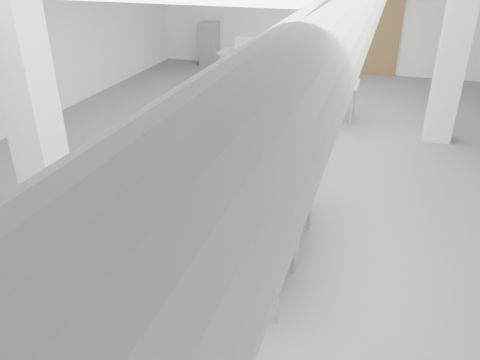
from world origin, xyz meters
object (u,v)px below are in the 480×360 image
object	(u,v)px
laptop	(188,240)
beige_monitor	(224,162)
architect_lamp	(298,160)
seated_person	(294,152)
monitor	(170,175)
bankers_lamp	(214,185)
office_chair	(293,178)
desk_main	(206,220)
desk_phone	(133,205)

from	to	relation	value
laptop	beige_monitor	xyz separation A→B (m)	(-0.14, 1.40, 0.15)
laptop	architect_lamp	distance (m)	1.43
seated_person	laptop	world-z (taller)	seated_person
monitor	bankers_lamp	distance (m)	0.47
seated_person	laptop	bearing A→B (deg)	-86.19
architect_lamp	office_chair	bearing A→B (deg)	96.81
architect_lamp	bankers_lamp	bearing A→B (deg)	-162.97
monitor	laptop	bearing A→B (deg)	-72.85
monitor	laptop	distance (m)	0.90
desk_main	architect_lamp	world-z (taller)	architect_lamp
beige_monitor	desk_phone	bearing A→B (deg)	-98.54
office_chair	beige_monitor	distance (m)	1.01
bankers_lamp	architect_lamp	xyz separation A→B (m)	(0.81, 0.35, 0.25)
architect_lamp	laptop	bearing A→B (deg)	-130.61
desk_main	desk_phone	distance (m)	0.80
beige_monitor	seated_person	bearing A→B (deg)	61.61
beige_monitor	architect_lamp	world-z (taller)	architect_lamp
architect_lamp	desk_phone	bearing A→B (deg)	-160.93
office_chair	architect_lamp	world-z (taller)	architect_lamp
desk_main	bankers_lamp	bearing A→B (deg)	98.34
desk_main	office_chair	xyz separation A→B (m)	(0.55, 1.61, -0.21)
seated_person	monitor	xyz separation A→B (m)	(-1.07, -1.25, 0.11)
monitor	desk_main	bearing A→B (deg)	-48.94
desk_main	monitor	xyz separation A→B (m)	(-0.52, 0.30, 0.27)
seated_person	monitor	world-z (taller)	seated_person
monitor	laptop	size ratio (longest dim) A/B	1.70
laptop	office_chair	bearing A→B (deg)	59.02
desk_phone	seated_person	bearing A→B (deg)	26.96
seated_person	beige_monitor	xyz separation A→B (m)	(-0.71, -0.55, 0.01)
monitor	desk_phone	world-z (taller)	monitor
bankers_lamp	beige_monitor	size ratio (longest dim) A/B	1.07
seated_person	desk_phone	distance (m)	2.07
laptop	beige_monitor	size ratio (longest dim) A/B	0.91
office_chair	seated_person	distance (m)	0.38
desk_phone	architect_lamp	bearing A→B (deg)	3.25
office_chair	desk_main	bearing A→B (deg)	-89.00
desk_phone	beige_monitor	distance (m)	1.20
seated_person	monitor	bearing A→B (deg)	-110.55
beige_monitor	architect_lamp	size ratio (longest dim) A/B	0.39
beige_monitor	monitor	bearing A→B (deg)	-93.41
desk_main	office_chair	bearing A→B (deg)	71.05
desk_main	bankers_lamp	world-z (taller)	bankers_lamp
desk_main	seated_person	distance (m)	1.66
monitor	architect_lamp	distance (m)	1.35
laptop	desk_phone	xyz separation A→B (m)	(-0.78, 0.39, 0.01)
monitor	beige_monitor	size ratio (longest dim) A/B	1.55
monitor	seated_person	bearing A→B (deg)	31.05
seated_person	beige_monitor	bearing A→B (deg)	-122.19
desk_main	office_chair	world-z (taller)	office_chair
desk_phone	monitor	bearing A→B (deg)	25.74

